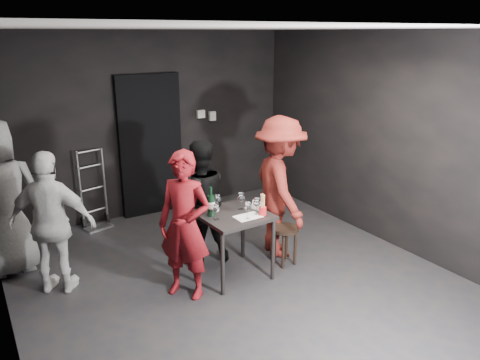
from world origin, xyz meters
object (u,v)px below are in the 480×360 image
server_red (185,223)px  stool (285,235)px  hand_truck (96,213)px  breadstick_cup (263,205)px  man_maroon (280,177)px  bystander_cream (52,222)px  tasting_table (233,222)px  wine_bottle (211,205)px  woman_black (199,203)px

server_red → stool: bearing=51.8°
hand_truck → breadstick_cup: size_ratio=4.33×
man_maroon → bystander_cream: man_maroon is taller
bystander_cream → hand_truck: bearing=-84.0°
breadstick_cup → tasting_table: bearing=140.9°
stool → man_maroon: (0.11, 0.28, 0.64)m
wine_bottle → hand_truck: bearing=108.8°
breadstick_cup → woman_black: bearing=120.9°
stool → breadstick_cup: 0.65m
stool → wine_bottle: size_ratio=1.42×
stool → wine_bottle: (-0.90, 0.15, 0.51)m
man_maroon → tasting_table: bearing=118.7°
breadstick_cup → server_red: bearing=173.3°
server_red → wine_bottle: size_ratio=4.91×
woman_black → wine_bottle: (-0.07, -0.44, 0.12)m
stool → wine_bottle: wine_bottle is taller
wine_bottle → breadstick_cup: size_ratio=1.28×
hand_truck → tasting_table: size_ratio=1.50×
hand_truck → stool: hand_truck is taller
tasting_table → man_maroon: size_ratio=0.37×
hand_truck → man_maroon: 2.79m
stool → man_maroon: man_maroon is taller
hand_truck → stool: 2.83m
hand_truck → wine_bottle: bearing=-85.5°
woman_black → man_maroon: bearing=168.3°
stool → wine_bottle: 1.04m
stool → breadstick_cup: size_ratio=1.81×
tasting_table → server_red: (-0.63, -0.10, 0.16)m
hand_truck → tasting_table: 2.46m
bystander_cream → wine_bottle: (1.53, -0.62, 0.08)m
woman_black → breadstick_cup: woman_black is taller
server_red → bystander_cream: size_ratio=1.03×
server_red → woman_black: bearing=103.8°
tasting_table → breadstick_cup: 0.39m
wine_bottle → breadstick_cup: bearing=-28.4°
woman_black → wine_bottle: 0.46m
server_red → bystander_cream: bearing=-163.0°
tasting_table → breadstick_cup: breadstick_cup is taller
man_maroon → wine_bottle: man_maroon is taller
tasting_table → bystander_cream: 1.91m
server_red → man_maroon: man_maroon is taller
tasting_table → server_red: size_ratio=0.46×
wine_bottle → breadstick_cup: wine_bottle is taller
hand_truck → bystander_cream: bearing=-131.8°
hand_truck → tasting_table: bearing=-80.5°
stool → man_maroon: size_ratio=0.23×
tasting_table → woman_black: (-0.17, 0.50, 0.10)m
man_maroon → hand_truck: bearing=55.5°
hand_truck → woman_black: bearing=-79.1°
breadstick_cup → man_maroon: bearing=37.3°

